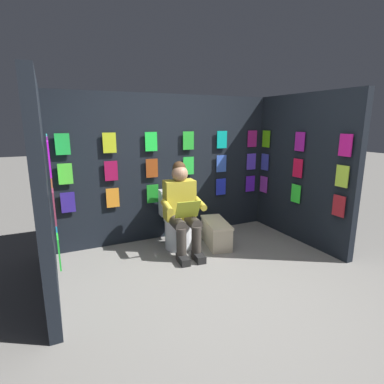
% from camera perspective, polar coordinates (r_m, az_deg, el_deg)
% --- Properties ---
extents(ground_plane, '(30.00, 30.00, 0.00)m').
position_cam_1_polar(ground_plane, '(3.25, 8.25, -18.39)').
color(ground_plane, gray).
extents(display_wall_back, '(3.31, 0.14, 2.07)m').
position_cam_1_polar(display_wall_back, '(4.47, -4.40, 4.56)').
color(display_wall_back, black).
rests_on(display_wall_back, ground).
extents(display_wall_left, '(0.14, 1.79, 2.07)m').
position_cam_1_polar(display_wall_left, '(4.58, 19.90, 4.03)').
color(display_wall_left, black).
rests_on(display_wall_left, ground).
extents(display_wall_right, '(0.14, 1.79, 2.07)m').
position_cam_1_polar(display_wall_right, '(3.26, -26.11, 0.07)').
color(display_wall_right, black).
rests_on(display_wall_right, ground).
extents(toilet, '(0.42, 0.57, 0.77)m').
position_cam_1_polar(toilet, '(4.22, -2.81, -5.80)').
color(toilet, white).
rests_on(toilet, ground).
extents(person_reading, '(0.55, 0.71, 1.19)m').
position_cam_1_polar(person_reading, '(3.94, -1.84, -3.04)').
color(person_reading, gold).
rests_on(person_reading, ground).
extents(comic_longbox_near, '(0.43, 0.72, 0.34)m').
position_cam_1_polar(comic_longbox_near, '(4.32, 4.52, -7.61)').
color(comic_longbox_near, beige).
rests_on(comic_longbox_near, ground).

